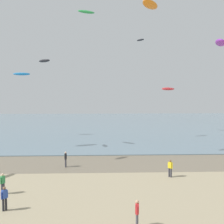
% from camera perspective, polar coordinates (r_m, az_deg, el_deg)
% --- Properties ---
extents(wet_sand_strip, '(120.00, 8.14, 0.01)m').
position_cam_1_polar(wet_sand_strip, '(35.32, -6.57, -9.68)').
color(wet_sand_strip, '#7A6D59').
rests_on(wet_sand_strip, ground).
extents(sea, '(160.00, 70.00, 0.10)m').
position_cam_1_polar(sea, '(73.81, -4.31, -2.42)').
color(sea, slate).
rests_on(sea, ground).
extents(person_nearest_camera, '(0.34, 0.53, 1.71)m').
position_cam_1_polar(person_nearest_camera, '(26.55, -20.02, -12.51)').
color(person_nearest_camera, '#383842').
rests_on(person_nearest_camera, ground).
extents(person_by_waterline, '(0.40, 0.45, 1.71)m').
position_cam_1_polar(person_by_waterline, '(30.15, 10.98, -10.34)').
color(person_by_waterline, '#383842').
rests_on(person_by_waterline, ground).
extents(person_left_flank, '(0.23, 0.57, 1.71)m').
position_cam_1_polar(person_left_flank, '(33.73, -8.79, -8.76)').
color(person_left_flank, '#383842').
rests_on(person_left_flank, ground).
extents(person_right_flank, '(0.39, 0.47, 1.71)m').
position_cam_1_polar(person_right_flank, '(23.06, -19.72, -15.06)').
color(person_right_flank, '#232328').
rests_on(person_right_flank, ground).
extents(person_trailing_behind, '(0.27, 0.57, 1.71)m').
position_cam_1_polar(person_trailing_behind, '(19.47, 4.78, -18.50)').
color(person_trailing_behind, '#4C4C56').
rests_on(person_trailing_behind, ground).
extents(kite_aloft_1, '(2.37, 2.52, 0.42)m').
position_cam_1_polar(kite_aloft_1, '(45.07, -12.72, 9.46)').
color(kite_aloft_1, black).
extents(kite_aloft_2, '(3.06, 2.16, 0.81)m').
position_cam_1_polar(kite_aloft_2, '(50.90, -4.90, 18.41)').
color(kite_aloft_2, green).
extents(kite_aloft_3, '(2.47, 3.07, 0.79)m').
position_cam_1_polar(kite_aloft_3, '(30.49, 7.26, 19.56)').
color(kite_aloft_3, orange).
extents(kite_aloft_4, '(1.77, 3.03, 0.78)m').
position_cam_1_polar(kite_aloft_4, '(29.99, 19.87, 12.26)').
color(kite_aloft_4, purple).
extents(kite_aloft_9, '(1.63, 2.16, 0.35)m').
position_cam_1_polar(kite_aloft_9, '(58.76, 5.42, 13.45)').
color(kite_aloft_9, black).
extents(kite_aloft_10, '(3.05, 1.30, 0.59)m').
position_cam_1_polar(kite_aloft_10, '(55.80, -16.77, 6.92)').
color(kite_aloft_10, '#2384D1').
extents(kite_aloft_12, '(2.28, 1.84, 0.44)m').
position_cam_1_polar(kite_aloft_12, '(40.18, 10.58, 4.34)').
color(kite_aloft_12, red).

